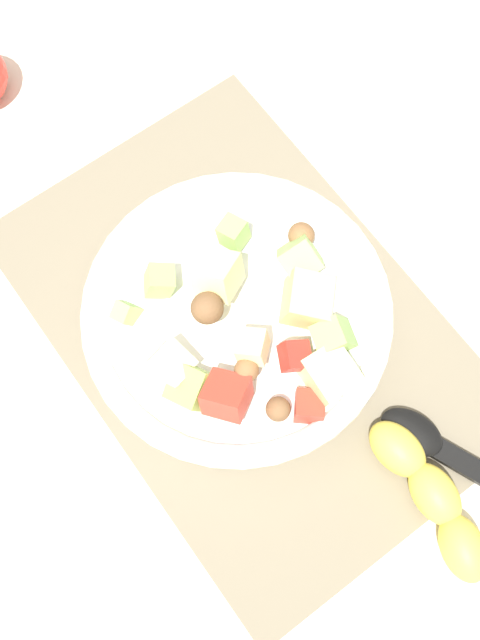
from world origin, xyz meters
TOP-DOWN VIEW (x-y plane):
  - ground_plane at (0.00, 0.00)m, footprint 2.40×2.40m
  - placemat at (0.00, 0.00)m, footprint 0.45×0.30m
  - salad_bowl at (-0.01, 0.01)m, footprint 0.26×0.26m
  - serving_spoon at (-0.19, -0.07)m, footprint 0.18×0.10m
  - banana_whole at (-0.21, -0.03)m, footprint 0.15×0.06m

SIDE VIEW (x-z plane):
  - ground_plane at x=0.00m, z-range 0.00..0.00m
  - placemat at x=0.00m, z-range 0.00..0.01m
  - serving_spoon at x=-0.19m, z-range 0.00..0.02m
  - banana_whole at x=-0.21m, z-range 0.00..0.04m
  - salad_bowl at x=-0.01m, z-range -0.01..0.10m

